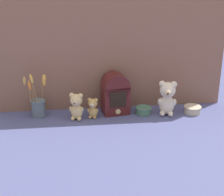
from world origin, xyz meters
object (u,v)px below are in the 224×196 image
(teddy_bear_small, at_px, (93,108))
(vintage_radio, at_px, (115,93))
(teddy_bear_medium, at_px, (76,106))
(decorative_tin_short, at_px, (192,109))
(teddy_bear_large, at_px, (167,97))
(flower_vase, at_px, (38,104))
(decorative_tin_tall, at_px, (144,111))

(teddy_bear_small, relative_size, vintage_radio, 0.49)
(teddy_bear_medium, relative_size, teddy_bear_small, 1.31)
(decorative_tin_short, bearing_deg, teddy_bear_large, -177.41)
(teddy_bear_medium, distance_m, vintage_radio, 0.28)
(teddy_bear_large, distance_m, flower_vase, 0.85)
(teddy_bear_medium, bearing_deg, teddy_bear_large, 0.78)
(vintage_radio, bearing_deg, teddy_bear_medium, -163.46)
(vintage_radio, bearing_deg, decorative_tin_short, -6.73)
(flower_vase, xyz_separation_m, decorative_tin_short, (1.03, -0.06, -0.06))
(teddy_bear_medium, distance_m, teddy_bear_small, 0.11)
(teddy_bear_medium, height_order, decorative_tin_short, teddy_bear_medium)
(teddy_bear_large, bearing_deg, decorative_tin_short, 2.59)
(teddy_bear_small, distance_m, decorative_tin_tall, 0.34)
(teddy_bear_large, bearing_deg, flower_vase, 175.46)
(teddy_bear_medium, relative_size, flower_vase, 0.58)
(teddy_bear_small, relative_size, decorative_tin_short, 1.17)
(flower_vase, distance_m, vintage_radio, 0.51)
(teddy_bear_large, distance_m, decorative_tin_short, 0.21)
(teddy_bear_medium, xyz_separation_m, decorative_tin_tall, (0.45, 0.03, -0.07))
(vintage_radio, distance_m, decorative_tin_tall, 0.22)
(teddy_bear_large, bearing_deg, decorative_tin_tall, 170.61)
(decorative_tin_tall, bearing_deg, teddy_bear_small, -176.43)
(teddy_bear_large, xyz_separation_m, decorative_tin_tall, (-0.15, 0.02, -0.10))
(teddy_bear_small, distance_m, decorative_tin_short, 0.68)
(flower_vase, bearing_deg, decorative_tin_tall, -3.47)
(teddy_bear_small, relative_size, decorative_tin_tall, 1.30)
(decorative_tin_tall, height_order, decorative_tin_short, same)
(teddy_bear_medium, xyz_separation_m, teddy_bear_small, (0.11, 0.01, -0.02))
(flower_vase, xyz_separation_m, decorative_tin_tall, (0.69, -0.04, -0.06))
(teddy_bear_small, bearing_deg, decorative_tin_tall, 3.57)
(teddy_bear_small, xyz_separation_m, vintage_radio, (0.16, 0.07, 0.07))
(teddy_bear_large, bearing_deg, teddy_bear_small, 179.57)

